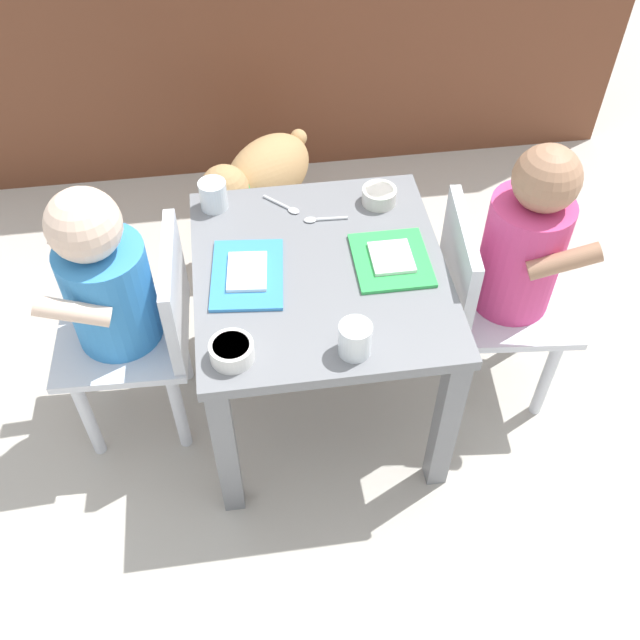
% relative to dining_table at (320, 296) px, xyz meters
% --- Properties ---
extents(ground_plane, '(7.00, 7.00, 0.00)m').
position_rel_dining_table_xyz_m(ground_plane, '(0.00, 0.00, -0.37)').
color(ground_plane, '#B2ADA3').
extents(dining_table, '(0.51, 0.56, 0.45)m').
position_rel_dining_table_xyz_m(dining_table, '(0.00, 0.00, 0.00)').
color(dining_table, slate).
rests_on(dining_table, ground).
extents(seated_child_left, '(0.29, 0.29, 0.67)m').
position_rel_dining_table_xyz_m(seated_child_left, '(-0.42, 0.02, 0.06)').
color(seated_child_left, silver).
rests_on(seated_child_left, ground).
extents(seated_child_right, '(0.31, 0.31, 0.69)m').
position_rel_dining_table_xyz_m(seated_child_right, '(0.42, 0.00, 0.06)').
color(seated_child_right, silver).
rests_on(seated_child_right, ground).
extents(dog, '(0.36, 0.36, 0.33)m').
position_rel_dining_table_xyz_m(dog, '(-0.08, 0.63, -0.15)').
color(dog, tan).
rests_on(dog, ground).
extents(food_tray_left, '(0.16, 0.21, 0.02)m').
position_rel_dining_table_xyz_m(food_tray_left, '(-0.15, 0.00, 0.09)').
color(food_tray_left, '#388CD8').
rests_on(food_tray_left, dining_table).
extents(food_tray_right, '(0.15, 0.17, 0.02)m').
position_rel_dining_table_xyz_m(food_tray_right, '(0.15, 0.00, 0.09)').
color(food_tray_right, green).
rests_on(food_tray_right, dining_table).
extents(water_cup_left, '(0.06, 0.06, 0.07)m').
position_rel_dining_table_xyz_m(water_cup_left, '(-0.20, 0.23, 0.11)').
color(water_cup_left, white).
rests_on(water_cup_left, dining_table).
extents(water_cup_right, '(0.06, 0.06, 0.07)m').
position_rel_dining_table_xyz_m(water_cup_right, '(0.03, -0.22, 0.11)').
color(water_cup_right, white).
rests_on(water_cup_right, dining_table).
extents(cereal_bowl_right_side, '(0.08, 0.08, 0.04)m').
position_rel_dining_table_xyz_m(cereal_bowl_right_side, '(-0.19, -0.21, 0.10)').
color(cereal_bowl_right_side, white).
rests_on(cereal_bowl_right_side, dining_table).
extents(veggie_bowl_far, '(0.08, 0.08, 0.04)m').
position_rel_dining_table_xyz_m(veggie_bowl_far, '(0.16, 0.19, 0.10)').
color(veggie_bowl_far, silver).
rests_on(veggie_bowl_far, dining_table).
extents(spoon_by_left_tray, '(0.08, 0.08, 0.01)m').
position_rel_dining_table_xyz_m(spoon_by_left_tray, '(-0.05, 0.20, 0.08)').
color(spoon_by_left_tray, silver).
rests_on(spoon_by_left_tray, dining_table).
extents(spoon_by_right_tray, '(0.10, 0.02, 0.01)m').
position_rel_dining_table_xyz_m(spoon_by_right_tray, '(0.02, 0.15, 0.08)').
color(spoon_by_right_tray, silver).
rests_on(spoon_by_right_tray, dining_table).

